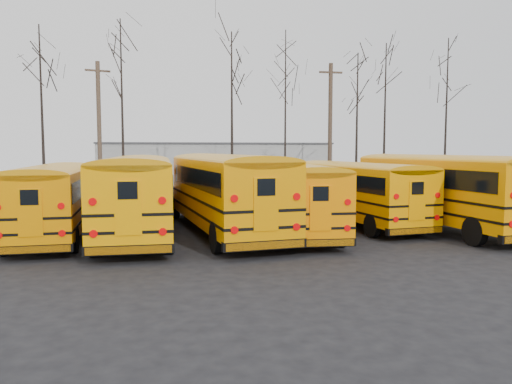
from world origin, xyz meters
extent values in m
plane|color=black|center=(0.00, 0.00, 0.00)|extent=(120.00, 120.00, 0.00)
cube|color=gray|center=(0.00, 12.00, 1.00)|extent=(40.00, 0.04, 2.00)
cube|color=#AAAAA5|center=(2.00, 32.00, 2.00)|extent=(22.00, 8.00, 4.00)
cylinder|color=black|center=(-9.07, -0.27, 0.47)|extent=(0.28, 0.95, 0.95)
cylinder|color=black|center=(-6.92, -0.22, 0.47)|extent=(0.28, 0.95, 0.95)
cylinder|color=black|center=(-9.22, 7.69, 0.47)|extent=(0.28, 0.95, 0.95)
cylinder|color=black|center=(-7.08, 7.73, 0.47)|extent=(0.28, 0.95, 0.95)
cube|color=orange|center=(-8.05, 2.83, 1.59)|extent=(2.54, 8.86, 2.23)
cube|color=orange|center=(-8.15, 8.05, 0.95)|extent=(2.16, 1.65, 0.95)
cube|color=black|center=(-8.05, 2.64, 2.09)|extent=(2.56, 7.91, 0.66)
cube|color=black|center=(-8.07, 3.64, 0.90)|extent=(2.60, 10.49, 0.09)
cube|color=black|center=(-8.07, 3.64, 1.37)|extent=(2.60, 10.49, 0.09)
cube|color=black|center=(-7.97, -1.48, 0.43)|extent=(2.43, 0.26, 0.27)
cube|color=black|center=(-8.17, 8.80, 0.43)|extent=(2.28, 0.23, 0.25)
cube|color=orange|center=(-7.97, -1.58, 1.56)|extent=(0.71, 0.05, 1.47)
cylinder|color=#B20505|center=(-7.07, -1.57, 0.90)|extent=(0.21, 0.04, 0.21)
cylinder|color=#B20505|center=(-7.07, -1.57, 1.75)|extent=(0.21, 0.04, 0.21)
cylinder|color=black|center=(-6.19, -1.01, 0.53)|extent=(0.33, 1.07, 1.06)
cylinder|color=black|center=(-3.79, -1.08, 0.53)|extent=(0.33, 1.07, 1.06)
cylinder|color=black|center=(-5.94, 7.88, 0.53)|extent=(0.33, 1.07, 1.06)
cylinder|color=black|center=(-3.55, 7.81, 0.53)|extent=(0.33, 1.07, 1.06)
cube|color=#FF9E00|center=(-4.90, 2.39, 1.77)|extent=(2.91, 9.92, 2.49)
cube|color=#FF9E00|center=(-4.74, 8.22, 1.06)|extent=(2.43, 1.86, 1.06)
cube|color=black|center=(-4.90, 2.18, 2.33)|extent=(2.93, 8.86, 0.74)
cube|color=black|center=(-4.87, 3.29, 1.01)|extent=(3.00, 11.74, 0.10)
cube|color=black|center=(-4.87, 3.29, 1.54)|extent=(3.00, 11.74, 0.10)
cube|color=black|center=(-5.03, -2.42, 0.48)|extent=(2.72, 0.31, 0.30)
cube|color=black|center=(-4.71, 9.06, 0.48)|extent=(2.55, 0.28, 0.28)
cube|color=#FF9E00|center=(-5.03, -2.54, 1.75)|extent=(0.80, 0.06, 1.64)
cylinder|color=#B20505|center=(-6.04, -2.52, 1.01)|extent=(0.23, 0.05, 0.23)
cylinder|color=#B20505|center=(-4.03, -2.58, 1.01)|extent=(0.23, 0.05, 0.23)
cylinder|color=#B20505|center=(-6.04, -2.52, 1.96)|extent=(0.23, 0.05, 0.23)
cylinder|color=#B20505|center=(-4.03, -2.58, 1.96)|extent=(0.23, 0.05, 0.23)
cylinder|color=black|center=(-2.22, -1.34, 0.54)|extent=(0.41, 1.11, 1.08)
cylinder|color=black|center=(0.21, -1.10, 0.54)|extent=(0.41, 1.11, 1.08)
cylinder|color=black|center=(-3.13, 7.69, 0.54)|extent=(0.41, 1.11, 1.08)
cylinder|color=black|center=(-0.70, 7.93, 0.54)|extent=(0.41, 1.11, 1.08)
cube|color=orange|center=(-1.36, 2.27, 1.81)|extent=(3.70, 10.27, 2.54)
cube|color=orange|center=(-1.95, 8.19, 1.08)|extent=(2.60, 2.07, 1.08)
cube|color=black|center=(-1.33, 2.06, 2.38)|extent=(3.63, 9.20, 0.76)
cube|color=black|center=(-1.45, 3.19, 1.03)|extent=(3.91, 12.12, 0.10)
cube|color=black|center=(-1.45, 3.19, 1.57)|extent=(3.91, 12.12, 0.10)
cube|color=black|center=(-0.86, -2.62, 0.49)|extent=(2.78, 0.51, 0.30)
cube|color=black|center=(-2.04, 9.05, 0.49)|extent=(2.60, 0.48, 0.28)
cube|color=orange|center=(-0.85, -2.74, 1.78)|extent=(0.81, 0.12, 1.67)
cylinder|color=#B20505|center=(-1.87, -2.85, 1.03)|extent=(0.24, 0.07, 0.24)
cylinder|color=#B20505|center=(0.17, -2.65, 1.03)|extent=(0.24, 0.07, 0.24)
cylinder|color=#B20505|center=(-1.87, -2.85, 2.00)|extent=(0.24, 0.07, 0.24)
cylinder|color=#B20505|center=(0.17, -2.65, 2.00)|extent=(0.24, 0.07, 0.24)
cylinder|color=black|center=(0.08, -1.01, 0.48)|extent=(0.35, 0.98, 0.96)
cylinder|color=black|center=(2.23, -1.19, 0.48)|extent=(0.35, 0.98, 0.96)
cylinder|color=black|center=(0.76, 7.00, 0.48)|extent=(0.35, 0.98, 0.96)
cylinder|color=black|center=(2.92, 6.82, 0.48)|extent=(0.35, 0.98, 0.96)
cube|color=#FF8300|center=(1.42, 2.00, 1.60)|extent=(3.14, 9.08, 2.25)
cube|color=#FF8300|center=(1.87, 7.25, 0.96)|extent=(2.29, 1.81, 0.96)
cube|color=black|center=(1.40, 1.81, 2.11)|extent=(3.10, 8.13, 0.67)
cube|color=black|center=(1.49, 2.81, 0.91)|extent=(3.31, 10.72, 0.09)
cube|color=black|center=(1.49, 2.81, 1.39)|extent=(3.31, 10.72, 0.09)
cube|color=black|center=(1.05, -2.34, 0.43)|extent=(2.46, 0.42, 0.27)
cube|color=black|center=(1.93, 8.01, 0.43)|extent=(2.31, 0.39, 0.25)
cube|color=#FF8300|center=(1.04, -2.45, 1.58)|extent=(0.72, 0.10, 1.48)
cylinder|color=#B20505|center=(0.13, -2.38, 0.91)|extent=(0.21, 0.06, 0.21)
cylinder|color=#B20505|center=(1.95, -2.53, 0.91)|extent=(0.21, 0.06, 0.21)
cylinder|color=#B20505|center=(0.13, -2.38, 1.77)|extent=(0.21, 0.06, 0.21)
cylinder|color=#B20505|center=(1.95, -2.53, 1.77)|extent=(0.21, 0.06, 0.21)
cylinder|color=black|center=(4.20, 0.35, 0.48)|extent=(0.36, 0.97, 0.95)
cylinder|color=black|center=(6.34, 0.56, 0.48)|extent=(0.36, 0.97, 0.95)
cylinder|color=black|center=(3.41, 8.30, 0.48)|extent=(0.36, 0.97, 0.95)
cylinder|color=black|center=(5.55, 8.51, 0.48)|extent=(0.36, 0.97, 0.95)
cube|color=#F89800|center=(4.97, 3.53, 1.59)|extent=(3.24, 9.04, 2.24)
cube|color=#F89800|center=(4.45, 8.73, 0.95)|extent=(2.29, 1.82, 0.95)
cube|color=black|center=(4.98, 3.34, 2.09)|extent=(3.18, 8.09, 0.67)
cube|color=black|center=(4.89, 4.33, 0.90)|extent=(3.42, 10.67, 0.09)
cube|color=black|center=(4.89, 4.33, 1.38)|extent=(3.42, 10.67, 0.09)
cube|color=black|center=(5.39, -0.78, 0.43)|extent=(2.44, 0.45, 0.27)
cube|color=black|center=(4.38, 9.49, 0.43)|extent=(2.29, 0.41, 0.25)
cube|color=#F89800|center=(5.40, -0.88, 1.57)|extent=(0.71, 0.11, 1.47)
cylinder|color=#B20505|center=(4.50, -0.98, 0.90)|extent=(0.21, 0.06, 0.21)
cylinder|color=#B20505|center=(6.30, -0.80, 0.90)|extent=(0.21, 0.06, 0.21)
cylinder|color=#B20505|center=(4.50, -0.98, 1.76)|extent=(0.21, 0.06, 0.21)
cylinder|color=#B20505|center=(6.30, -0.80, 1.76)|extent=(0.21, 0.06, 0.21)
cylinder|color=black|center=(7.08, -2.00, 0.53)|extent=(0.38, 1.09, 1.07)
cylinder|color=black|center=(6.41, 6.94, 0.53)|extent=(0.38, 1.09, 1.07)
cylinder|color=black|center=(8.82, 7.12, 0.53)|extent=(0.38, 1.09, 1.07)
cube|color=orange|center=(8.02, 1.55, 1.79)|extent=(3.40, 10.10, 2.51)
cube|color=orange|center=(7.59, 7.41, 1.07)|extent=(2.53, 1.99, 1.07)
cube|color=black|center=(8.04, 1.34, 2.35)|extent=(3.36, 9.04, 0.75)
cube|color=black|center=(7.96, 2.45, 1.01)|extent=(3.57, 11.94, 0.10)
cube|color=black|center=(7.96, 2.45, 1.55)|extent=(3.57, 11.94, 0.10)
cube|color=black|center=(7.52, 8.26, 0.48)|extent=(2.57, 0.40, 0.28)
cylinder|color=#B20505|center=(7.38, -3.50, 1.01)|extent=(0.24, 0.06, 0.23)
cylinder|color=brown|center=(-7.67, 17.98, 4.71)|extent=(0.29, 0.29, 9.42)
cube|color=brown|center=(-7.67, 17.98, 8.79)|extent=(1.65, 0.56, 0.13)
cylinder|color=#4B382A|center=(8.31, 16.18, 4.78)|extent=(0.30, 0.30, 9.56)
cube|color=#4B382A|center=(8.31, 16.18, 8.92)|extent=(1.70, 0.16, 0.13)
cone|color=black|center=(-11.06, 16.75, 5.70)|extent=(0.26, 0.26, 11.40)
cone|color=black|center=(-6.07, 16.86, 6.02)|extent=(0.26, 0.26, 12.04)
cone|color=black|center=(1.13, 15.72, 5.65)|extent=(0.26, 0.26, 11.30)
cone|color=black|center=(5.25, 17.13, 5.97)|extent=(0.26, 0.26, 11.94)
cone|color=black|center=(10.30, 16.06, 5.17)|extent=(0.26, 0.26, 10.34)
cone|color=black|center=(13.37, 17.87, 5.76)|extent=(0.26, 0.26, 11.52)
cone|color=black|center=(18.66, 17.95, 6.08)|extent=(0.26, 0.26, 12.16)
camera|label=1|loc=(-4.40, -17.75, 3.50)|focal=35.00mm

